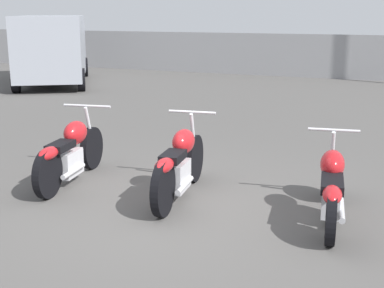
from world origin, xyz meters
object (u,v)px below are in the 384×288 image
at_px(parked_van, 53,46).
at_px(motorcycle_slot_0, 70,152).
at_px(motorcycle_slot_1, 179,164).
at_px(motorcycle_slot_2, 332,186).
at_px(traffic_cone_near, 176,159).

bearing_deg(parked_van, motorcycle_slot_0, -84.31).
xyz_separation_m(motorcycle_slot_1, motorcycle_slot_2, (1.93, -0.02, -0.04)).
xyz_separation_m(motorcycle_slot_0, motorcycle_slot_2, (3.61, -0.00, -0.03)).
bearing_deg(traffic_cone_near, motorcycle_slot_2, -23.10).
distance_m(motorcycle_slot_1, traffic_cone_near, 1.18).
distance_m(motorcycle_slot_0, motorcycle_slot_1, 1.68).
relative_size(motorcycle_slot_2, traffic_cone_near, 4.94).
relative_size(motorcycle_slot_2, parked_van, 0.37).
bearing_deg(motorcycle_slot_0, traffic_cone_near, 32.23).
relative_size(motorcycle_slot_0, parked_van, 0.37).
height_order(motorcycle_slot_1, traffic_cone_near, motorcycle_slot_1).
bearing_deg(motorcycle_slot_0, motorcycle_slot_1, -9.19).
bearing_deg(motorcycle_slot_1, motorcycle_slot_2, -8.57).
xyz_separation_m(motorcycle_slot_0, motorcycle_slot_1, (1.68, 0.02, 0.01)).
bearing_deg(parked_van, motorcycle_slot_1, -78.15).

